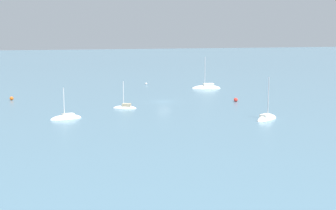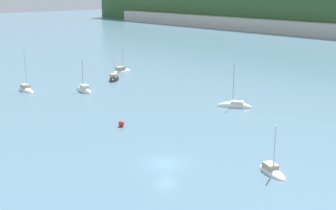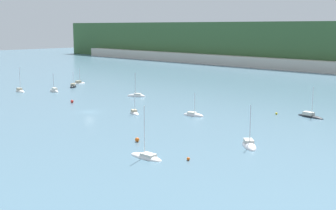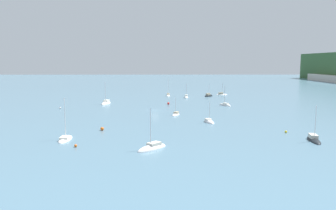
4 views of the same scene
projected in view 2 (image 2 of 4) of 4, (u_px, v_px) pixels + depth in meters
The scene contains 8 objects.
ground_plane at pixel (166, 163), 52.04m from camera, with size 600.00×600.00×0.00m, color slate.
sailboat_2 at pixel (235, 107), 76.04m from camera, with size 5.71×4.50×8.06m.
sailboat_3 at pixel (272, 172), 49.21m from camera, with size 4.85×3.25×5.82m.
sailboat_4 at pixel (26, 90), 87.89m from camera, with size 5.73×2.10×8.57m.
sailboat_6 at pixel (84, 91), 87.28m from camera, with size 5.69×2.39×6.95m.
sailboat_8 at pixel (114, 80), 97.74m from camera, with size 4.89×5.02×6.30m.
sailboat_9 at pixel (122, 71), 107.50m from camera, with size 2.93×5.77×6.11m.
mooring_buoy_3 at pixel (121, 124), 65.45m from camera, with size 0.85×0.85×0.85m.
Camera 2 is at (36.62, -32.30, 19.12)m, focal length 50.00 mm.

